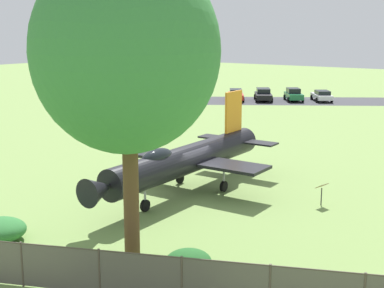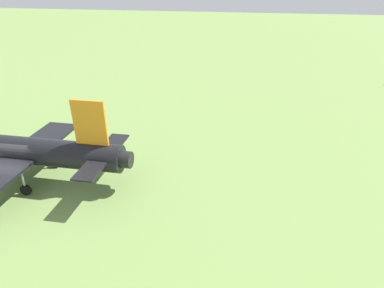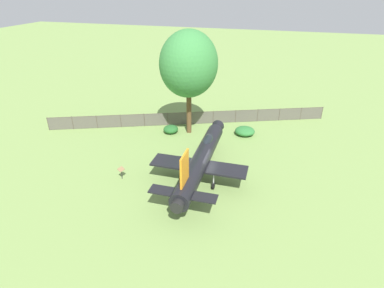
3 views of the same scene
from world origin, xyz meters
TOP-DOWN VIEW (x-y plane):
  - ground_plane at (0.00, 0.00)m, footprint 200.00×200.00m
  - display_jet at (-0.36, -0.00)m, footprint 14.62×8.39m
  - shade_tree at (-9.14, -3.84)m, footprint 7.05×6.25m
  - perimeter_fence at (-11.40, -4.33)m, footprint 13.06×31.63m
  - shrub_near_fence at (-10.25, 2.58)m, footprint 2.18×2.27m
  - shrub_by_tree at (-8.37, -5.85)m, footprint 1.78×1.72m
  - info_plaque at (2.07, -6.78)m, footprint 0.68×0.53m

SIDE VIEW (x-z plane):
  - ground_plane at x=0.00m, z-range 0.00..0.00m
  - shrub_by_tree at x=-8.37m, z-range 0.00..0.89m
  - shrub_near_fence at x=-10.25m, z-range 0.00..0.95m
  - info_plaque at x=2.07m, z-range 0.28..1.43m
  - perimeter_fence at x=-11.40m, z-range 0.05..1.69m
  - display_jet at x=-0.36m, z-range -0.62..4.50m
  - shade_tree at x=-9.14m, z-range 2.20..13.83m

